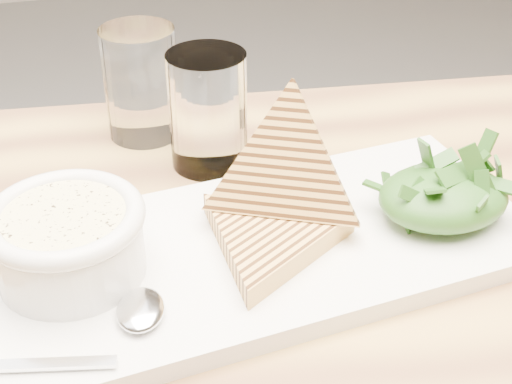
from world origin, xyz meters
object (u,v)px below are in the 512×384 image
object	(u,v)px
platter	(263,249)
glass_near	(208,111)
glass_far	(141,83)
table_top	(175,356)
soup_bowl	(70,249)

from	to	relation	value
platter	glass_near	distance (m)	0.16
glass_near	glass_far	bearing A→B (deg)	124.28
table_top	glass_far	size ratio (longest dim) A/B	9.99
platter	glass_near	xyz separation A→B (m)	(-0.01, 0.15, 0.05)
table_top	glass_far	distance (m)	0.31
soup_bowl	glass_far	xyz separation A→B (m)	(0.09, 0.23, 0.02)
table_top	glass_near	bearing A→B (deg)	71.27
table_top	platter	distance (m)	0.11
table_top	glass_near	size ratio (longest dim) A/B	10.06
table_top	platter	size ratio (longest dim) A/B	2.59
platter	soup_bowl	bearing A→B (deg)	179.43
table_top	soup_bowl	distance (m)	0.11
table_top	platter	world-z (taller)	platter
glass_far	platter	bearing A→B (deg)	-75.19
table_top	platter	bearing A→B (deg)	38.79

